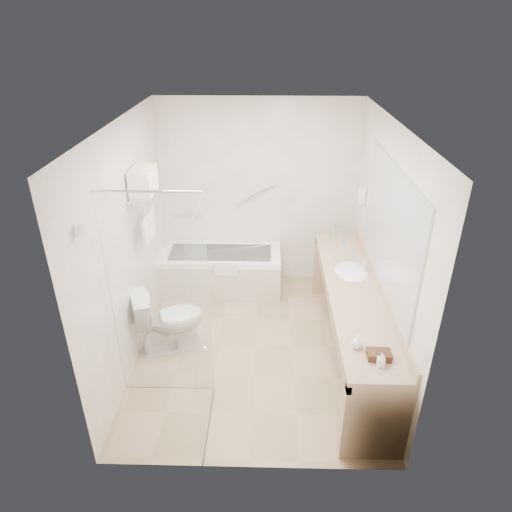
{
  "coord_description": "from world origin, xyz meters",
  "views": [
    {
      "loc": [
        0.11,
        -4.15,
        3.34
      ],
      "look_at": [
        0.0,
        0.3,
        1.0
      ],
      "focal_mm": 32.0,
      "sensor_mm": 36.0,
      "label": 1
    }
  ],
  "objects_px": {
    "vanity_counter": "(352,307)",
    "toilet": "(169,320)",
    "bathtub": "(221,271)",
    "amenity_basket": "(379,355)",
    "water_bottle_left": "(341,234)"
  },
  "relations": [
    {
      "from": "bathtub",
      "to": "vanity_counter",
      "type": "distance_m",
      "value": 2.09
    },
    {
      "from": "vanity_counter",
      "to": "water_bottle_left",
      "type": "relative_size",
      "value": 13.02
    },
    {
      "from": "bathtub",
      "to": "amenity_basket",
      "type": "distance_m",
      "value": 2.95
    },
    {
      "from": "bathtub",
      "to": "toilet",
      "type": "height_order",
      "value": "toilet"
    },
    {
      "from": "vanity_counter",
      "to": "water_bottle_left",
      "type": "xyz_separation_m",
      "value": [
        0.02,
        1.17,
        0.3
      ]
    },
    {
      "from": "amenity_basket",
      "to": "water_bottle_left",
      "type": "height_order",
      "value": "water_bottle_left"
    },
    {
      "from": "toilet",
      "to": "amenity_basket",
      "type": "relative_size",
      "value": 3.92
    },
    {
      "from": "vanity_counter",
      "to": "water_bottle_left",
      "type": "height_order",
      "value": "water_bottle_left"
    },
    {
      "from": "toilet",
      "to": "vanity_counter",
      "type": "bearing_deg",
      "value": -113.82
    },
    {
      "from": "vanity_counter",
      "to": "toilet",
      "type": "height_order",
      "value": "vanity_counter"
    },
    {
      "from": "amenity_basket",
      "to": "water_bottle_left",
      "type": "xyz_separation_m",
      "value": [
        -0.01,
        2.21,
        0.06
      ]
    },
    {
      "from": "amenity_basket",
      "to": "toilet",
      "type": "bearing_deg",
      "value": 150.23
    },
    {
      "from": "water_bottle_left",
      "to": "amenity_basket",
      "type": "bearing_deg",
      "value": -89.78
    },
    {
      "from": "bathtub",
      "to": "water_bottle_left",
      "type": "height_order",
      "value": "water_bottle_left"
    },
    {
      "from": "bathtub",
      "to": "toilet",
      "type": "xyz_separation_m",
      "value": [
        -0.45,
        -1.29,
        0.1
      ]
    }
  ]
}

